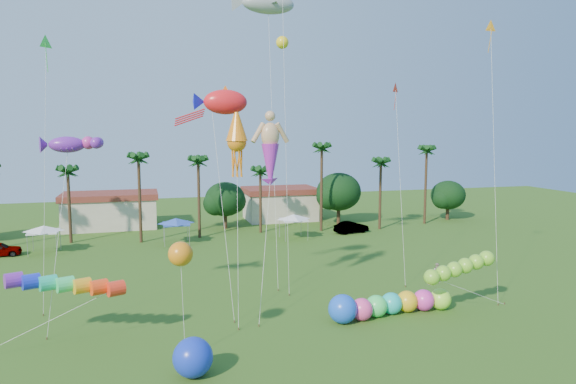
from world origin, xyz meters
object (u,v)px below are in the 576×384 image
object	(u,v)px
car_b	(351,227)
blue_ball	(193,357)
spectator_b	(437,273)
caterpillar_inflatable	(386,305)

from	to	relation	value
car_b	blue_ball	xyz separation A→B (m)	(-23.45, -34.24, 0.33)
spectator_b	car_b	bearing A→B (deg)	110.21
spectator_b	caterpillar_inflatable	xyz separation A→B (m)	(-7.96, -6.16, -0.03)
car_b	blue_ball	world-z (taller)	blue_ball
car_b	spectator_b	size ratio (longest dim) A/B	2.61
spectator_b	caterpillar_inflatable	bearing A→B (deg)	-118.53
car_b	spectator_b	xyz separation A→B (m)	(-1.38, -22.57, 0.12)
car_b	spectator_b	distance (m)	22.62
spectator_b	caterpillar_inflatable	distance (m)	10.07
car_b	blue_ball	distance (m)	41.50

